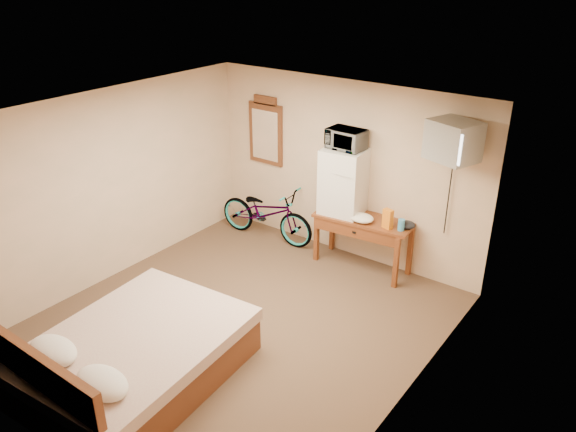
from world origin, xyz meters
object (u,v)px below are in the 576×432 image
object	(u,v)px
bed	(132,358)
wall_mirror	(266,131)
blue_cup	(401,225)
bicycle	(266,213)
mini_fridge	(344,181)
microwave	(346,139)
desk	(362,227)
crt_television	(453,141)

from	to	relation	value
bed	wall_mirror	bearing A→B (deg)	107.54
blue_cup	bicycle	size ratio (longest dim) A/B	0.09
mini_fridge	microwave	size ratio (longest dim) A/B	1.86
desk	wall_mirror	bearing A→B (deg)	171.64
mini_fridge	bicycle	world-z (taller)	mini_fridge
crt_television	bed	distance (m)	4.21
desk	crt_television	bearing A→B (deg)	1.05
blue_cup	bed	world-z (taller)	blue_cup
bicycle	wall_mirror	bearing A→B (deg)	32.98
bed	desk	bearing A→B (deg)	78.24
bed	blue_cup	bearing A→B (deg)	69.34
microwave	blue_cup	distance (m)	1.32
desk	microwave	bearing A→B (deg)	170.66
microwave	bed	world-z (taller)	microwave
desk	wall_mirror	size ratio (longest dim) A/B	1.34
microwave	blue_cup	bearing A→B (deg)	-2.37
blue_cup	crt_television	world-z (taller)	crt_television
desk	blue_cup	xyz separation A→B (m)	(0.57, -0.01, 0.20)
mini_fridge	bed	world-z (taller)	mini_fridge
wall_mirror	blue_cup	bearing A→B (deg)	-6.61
mini_fridge	wall_mirror	distance (m)	1.57
bicycle	microwave	bearing A→B (deg)	-89.32
blue_cup	bed	xyz separation A→B (m)	(-1.27, -3.36, -0.53)
microwave	blue_cup	world-z (taller)	microwave
microwave	bicycle	distance (m)	1.86
crt_television	blue_cup	bearing A→B (deg)	-176.94
blue_cup	crt_television	distance (m)	1.32
desk	wall_mirror	distance (m)	2.10
blue_cup	bed	size ratio (longest dim) A/B	0.07
crt_television	wall_mirror	world-z (taller)	crt_television
microwave	wall_mirror	xyz separation A→B (m)	(-1.51, 0.22, -0.21)
blue_cup	bicycle	world-z (taller)	blue_cup
wall_mirror	bed	size ratio (longest dim) A/B	0.45
mini_fridge	blue_cup	world-z (taller)	mini_fridge
wall_mirror	microwave	bearing A→B (deg)	-8.13
mini_fridge	blue_cup	distance (m)	0.98
wall_mirror	mini_fridge	bearing A→B (deg)	-8.14
microwave	bicycle	size ratio (longest dim) A/B	0.30
crt_television	bicycle	distance (m)	3.14
blue_cup	crt_television	bearing A→B (deg)	3.06
wall_mirror	desk	bearing A→B (deg)	-8.36
mini_fridge	wall_mirror	world-z (taller)	wall_mirror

